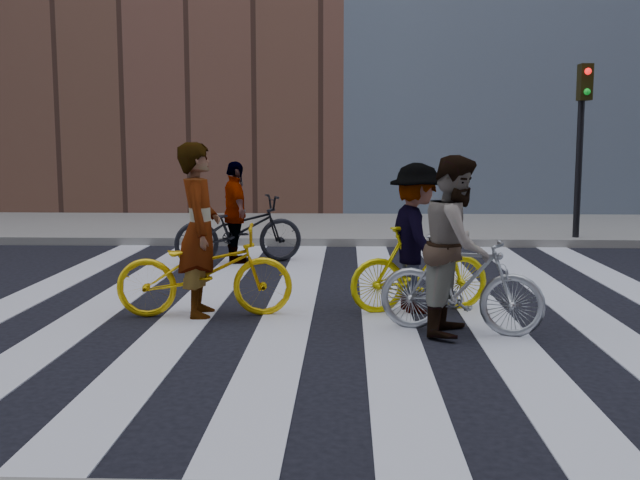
# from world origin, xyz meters

# --- Properties ---
(ground) EXTENTS (100.00, 100.00, 0.00)m
(ground) POSITION_xyz_m (0.00, 0.00, 0.00)
(ground) COLOR black
(ground) RESTS_ON ground
(sidewalk_far) EXTENTS (100.00, 5.00, 0.15)m
(sidewalk_far) POSITION_xyz_m (0.00, 7.50, 0.07)
(sidewalk_far) COLOR gray
(sidewalk_far) RESTS_ON ground
(zebra_crosswalk) EXTENTS (8.25, 10.00, 0.01)m
(zebra_crosswalk) POSITION_xyz_m (0.00, 0.00, 0.01)
(zebra_crosswalk) COLOR silver
(zebra_crosswalk) RESTS_ON ground
(traffic_signal) EXTENTS (0.22, 0.42, 3.33)m
(traffic_signal) POSITION_xyz_m (4.40, 5.32, 2.28)
(traffic_signal) COLOR black
(traffic_signal) RESTS_ON ground
(bike_yellow_left) EXTENTS (1.99, 0.87, 1.01)m
(bike_yellow_left) POSITION_xyz_m (-1.46, -0.62, 0.51)
(bike_yellow_left) COLOR yellow
(bike_yellow_left) RESTS_ON ground
(bike_silver_mid) EXTENTS (1.72, 0.95, 0.99)m
(bike_silver_mid) POSITION_xyz_m (1.25, -1.28, 0.50)
(bike_silver_mid) COLOR #9CA0A6
(bike_silver_mid) RESTS_ON ground
(bike_yellow_right) EXTENTS (1.69, 0.85, 0.98)m
(bike_yellow_right) POSITION_xyz_m (0.93, -0.31, 0.49)
(bike_yellow_right) COLOR yellow
(bike_yellow_right) RESTS_ON ground
(bike_dark_rear) EXTENTS (2.18, 1.43, 1.08)m
(bike_dark_rear) POSITION_xyz_m (-1.61, 3.03, 0.54)
(bike_dark_rear) COLOR black
(bike_dark_rear) RESTS_ON ground
(rider_left) EXTENTS (0.53, 0.74, 1.92)m
(rider_left) POSITION_xyz_m (-1.51, -0.62, 0.96)
(rider_left) COLOR slate
(rider_left) RESTS_ON ground
(rider_mid) EXTENTS (0.91, 1.03, 1.79)m
(rider_mid) POSITION_xyz_m (1.20, -1.28, 0.90)
(rider_mid) COLOR slate
(rider_mid) RESTS_ON ground
(rider_right) EXTENTS (0.88, 1.21, 1.69)m
(rider_right) POSITION_xyz_m (0.88, -0.31, 0.84)
(rider_right) COLOR slate
(rider_right) RESTS_ON ground
(rider_rear) EXTENTS (0.72, 1.03, 1.62)m
(rider_rear) POSITION_xyz_m (-1.66, 3.03, 0.81)
(rider_rear) COLOR slate
(rider_rear) RESTS_ON ground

